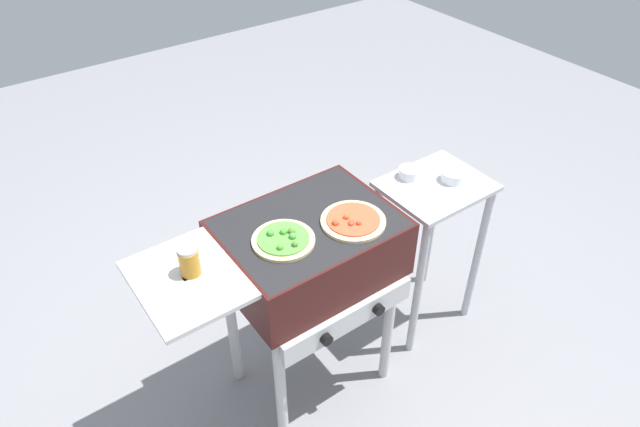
{
  "coord_description": "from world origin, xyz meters",
  "views": [
    {
      "loc": [
        -0.89,
        -1.31,
        2.19
      ],
      "look_at": [
        0.05,
        0.0,
        0.92
      ],
      "focal_mm": 31.75,
      "sensor_mm": 36.0,
      "label": 1
    }
  ],
  "objects_px": {
    "sauce_jar": "(189,261)",
    "pizza_veggie": "(284,239)",
    "topping_bowl_near": "(453,176)",
    "grill": "(307,255)",
    "pizza_pepperoni": "(353,221)",
    "prep_table": "(430,226)",
    "topping_bowl_far": "(409,173)"
  },
  "relations": [
    {
      "from": "pizza_pepperoni",
      "to": "prep_table",
      "type": "relative_size",
      "value": 0.3
    },
    {
      "from": "pizza_veggie",
      "to": "pizza_pepperoni",
      "type": "distance_m",
      "value": 0.26
    },
    {
      "from": "topping_bowl_near",
      "to": "pizza_pepperoni",
      "type": "bearing_deg",
      "value": -173.22
    },
    {
      "from": "pizza_pepperoni",
      "to": "pizza_veggie",
      "type": "bearing_deg",
      "value": 167.29
    },
    {
      "from": "prep_table",
      "to": "topping_bowl_far",
      "type": "bearing_deg",
      "value": 119.45
    },
    {
      "from": "topping_bowl_near",
      "to": "topping_bowl_far",
      "type": "relative_size",
      "value": 1.06
    },
    {
      "from": "topping_bowl_near",
      "to": "topping_bowl_far",
      "type": "height_order",
      "value": "same"
    },
    {
      "from": "grill",
      "to": "pizza_veggie",
      "type": "relative_size",
      "value": 4.34
    },
    {
      "from": "pizza_veggie",
      "to": "pizza_pepperoni",
      "type": "height_order",
      "value": "same"
    },
    {
      "from": "pizza_pepperoni",
      "to": "sauce_jar",
      "type": "relative_size",
      "value": 2.24
    },
    {
      "from": "pizza_pepperoni",
      "to": "sauce_jar",
      "type": "bearing_deg",
      "value": 169.96
    },
    {
      "from": "pizza_veggie",
      "to": "topping_bowl_near",
      "type": "xyz_separation_m",
      "value": [
        0.86,
        0.01,
        -0.09
      ]
    },
    {
      "from": "grill",
      "to": "sauce_jar",
      "type": "bearing_deg",
      "value": 177.85
    },
    {
      "from": "pizza_veggie",
      "to": "prep_table",
      "type": "height_order",
      "value": "pizza_veggie"
    },
    {
      "from": "prep_table",
      "to": "topping_bowl_near",
      "type": "bearing_deg",
      "value": -15.15
    },
    {
      "from": "pizza_veggie",
      "to": "topping_bowl_near",
      "type": "distance_m",
      "value": 0.87
    },
    {
      "from": "prep_table",
      "to": "sauce_jar",
      "type": "bearing_deg",
      "value": 179.37
    },
    {
      "from": "prep_table",
      "to": "grill",
      "type": "bearing_deg",
      "value": -179.63
    },
    {
      "from": "grill",
      "to": "prep_table",
      "type": "bearing_deg",
      "value": 0.37
    },
    {
      "from": "topping_bowl_far",
      "to": "pizza_pepperoni",
      "type": "bearing_deg",
      "value": -157.19
    },
    {
      "from": "grill",
      "to": "prep_table",
      "type": "xyz_separation_m",
      "value": [
        0.67,
        0.0,
        -0.19
      ]
    },
    {
      "from": "sauce_jar",
      "to": "topping_bowl_near",
      "type": "bearing_deg",
      "value": -1.54
    },
    {
      "from": "pizza_pepperoni",
      "to": "topping_bowl_near",
      "type": "relative_size",
      "value": 2.38
    },
    {
      "from": "prep_table",
      "to": "topping_bowl_near",
      "type": "relative_size",
      "value": 8.03
    },
    {
      "from": "sauce_jar",
      "to": "topping_bowl_far",
      "type": "bearing_deg",
      "value": 5.09
    },
    {
      "from": "grill",
      "to": "pizza_pepperoni",
      "type": "bearing_deg",
      "value": -31.22
    },
    {
      "from": "topping_bowl_near",
      "to": "grill",
      "type": "bearing_deg",
      "value": 178.82
    },
    {
      "from": "grill",
      "to": "pizza_veggie",
      "type": "distance_m",
      "value": 0.19
    },
    {
      "from": "sauce_jar",
      "to": "pizza_pepperoni",
      "type": "bearing_deg",
      "value": -10.04
    },
    {
      "from": "grill",
      "to": "sauce_jar",
      "type": "xyz_separation_m",
      "value": [
        -0.44,
        0.02,
        0.2
      ]
    },
    {
      "from": "sauce_jar",
      "to": "pizza_veggie",
      "type": "bearing_deg",
      "value": -7.91
    },
    {
      "from": "pizza_veggie",
      "to": "topping_bowl_near",
      "type": "bearing_deg",
      "value": 0.9
    }
  ]
}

